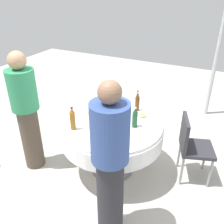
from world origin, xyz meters
name	(u,v)px	position (x,y,z in m)	size (l,w,h in m)	color
ground_plane	(112,168)	(0.00, 0.00, 0.00)	(10.00, 10.00, 0.00)	#B7B2A8
dining_table	(112,133)	(0.00, 0.00, 0.59)	(1.29, 1.29, 0.74)	white
bottle_brown_mid	(137,101)	(-0.16, -0.45, 0.88)	(0.06, 0.06, 0.29)	#593314
bottle_amber_north	(73,119)	(0.35, 0.34, 0.88)	(0.07, 0.07, 0.29)	#8C5619
bottle_dark_green_west	(135,118)	(-0.29, -0.04, 0.86)	(0.07, 0.07, 0.26)	#194728
bottle_dark_green_left	(109,94)	(0.27, -0.45, 0.89)	(0.07, 0.07, 0.32)	#194728
bottle_clear_south	(116,105)	(0.06, -0.23, 0.87)	(0.06, 0.06, 0.27)	silver
bottle_dark_green_near	(111,112)	(0.01, -0.01, 0.88)	(0.07, 0.07, 0.31)	#194728
wine_glass_left	(122,123)	(-0.18, 0.11, 0.85)	(0.06, 0.06, 0.16)	white
wine_glass_south	(104,110)	(0.17, -0.10, 0.84)	(0.07, 0.07, 0.14)	white
wine_glass_near	(105,101)	(0.26, -0.32, 0.84)	(0.06, 0.06, 0.15)	white
plate_east	(89,114)	(0.36, -0.05, 0.75)	(0.22, 0.22, 0.04)	white
plate_right	(98,125)	(0.12, 0.15, 0.75)	(0.25, 0.25, 0.04)	white
plate_far	(142,117)	(-0.29, -0.30, 0.75)	(0.24, 0.24, 0.04)	white
spoon_north	(85,141)	(0.09, 0.50, 0.74)	(0.18, 0.02, 0.01)	silver
spoon_west	(120,145)	(-0.28, 0.39, 0.74)	(0.18, 0.02, 0.01)	silver
person_mid	(110,163)	(-0.39, 0.83, 0.87)	(0.34, 0.34, 1.66)	#26262B
person_north	(26,111)	(1.02, 0.38, 0.85)	(0.34, 0.34, 1.61)	#4C3F33
chair_near	(191,144)	(-0.94, -0.31, 0.52)	(0.51, 0.51, 0.87)	#2D2D33
tent_pole_secondary	(218,48)	(-0.93, -2.24, 1.27)	(0.07, 0.07, 2.55)	#B2B5B7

